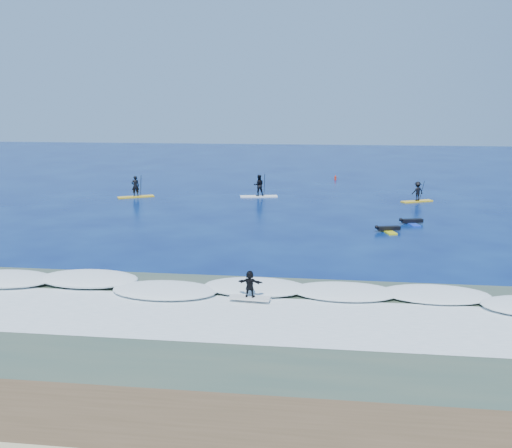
# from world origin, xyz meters

# --- Properties ---
(ground) EXTENTS (160.00, 160.00, 0.00)m
(ground) POSITION_xyz_m (0.00, 0.00, 0.00)
(ground) COLOR #031048
(ground) RESTS_ON ground
(wet_sand_strip) EXTENTS (90.00, 5.00, 0.08)m
(wet_sand_strip) POSITION_xyz_m (0.00, -21.50, 0.00)
(wet_sand_strip) COLOR #4C3A23
(wet_sand_strip) RESTS_ON ground
(shallow_water) EXTENTS (90.00, 13.00, 0.01)m
(shallow_water) POSITION_xyz_m (0.00, -14.00, 0.01)
(shallow_water) COLOR #34483B
(shallow_water) RESTS_ON ground
(breaking_wave) EXTENTS (40.00, 6.00, 0.30)m
(breaking_wave) POSITION_xyz_m (0.00, -10.00, 0.00)
(breaking_wave) COLOR white
(breaking_wave) RESTS_ON ground
(whitewater) EXTENTS (34.00, 5.00, 0.02)m
(whitewater) POSITION_xyz_m (0.00, -13.00, 0.00)
(whitewater) COLOR silver
(whitewater) RESTS_ON ground
(sup_paddler_left) EXTENTS (3.19, 2.25, 2.25)m
(sup_paddler_left) POSITION_xyz_m (-12.91, 14.65, 0.70)
(sup_paddler_left) COLOR yellow
(sup_paddler_left) RESTS_ON ground
(sup_paddler_center) EXTENTS (3.43, 1.49, 2.34)m
(sup_paddler_center) POSITION_xyz_m (-1.97, 16.24, 0.87)
(sup_paddler_center) COLOR white
(sup_paddler_center) RESTS_ON ground
(sup_paddler_right) EXTENTS (2.86, 1.95, 2.00)m
(sup_paddler_right) POSITION_xyz_m (11.81, 15.39, 0.78)
(sup_paddler_right) COLOR yellow
(sup_paddler_right) RESTS_ON ground
(prone_paddler_near) EXTENTS (1.72, 2.26, 0.46)m
(prone_paddler_near) POSITION_xyz_m (8.17, 3.48, 0.16)
(prone_paddler_near) COLOR yellow
(prone_paddler_near) RESTS_ON ground
(prone_paddler_far) EXTENTS (1.72, 2.26, 0.46)m
(prone_paddler_far) POSITION_xyz_m (10.05, 6.14, 0.16)
(prone_paddler_far) COLOR blue
(prone_paddler_far) RESTS_ON ground
(wave_surfer) EXTENTS (1.78, 0.61, 1.26)m
(wave_surfer) POSITION_xyz_m (0.95, -11.12, 0.73)
(wave_surfer) COLOR silver
(wave_surfer) RESTS_ON breaking_wave
(marker_buoy) EXTENTS (0.24, 0.24, 0.58)m
(marker_buoy) POSITION_xyz_m (5.01, 28.40, 0.25)
(marker_buoy) COLOR red
(marker_buoy) RESTS_ON ground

